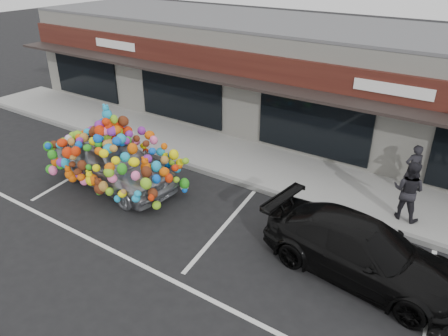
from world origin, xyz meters
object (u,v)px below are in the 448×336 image
Objects in this scene: toy_car at (113,158)px; pedestrian_b at (408,191)px; pedestrian_a at (413,169)px; black_sedan at (362,251)px.

pedestrian_b is at bearing -64.83° from toy_car.
toy_car reaches higher than pedestrian_a.
pedestrian_a is 1.64m from pedestrian_b.
pedestrian_a is 0.91× the size of pedestrian_b.
toy_car is at bearing 97.49° from black_sedan.
pedestrian_b is at bearing 57.22° from pedestrian_a.
toy_car is 3.19× the size of pedestrian_a.
pedestrian_a is at bearing -75.80° from pedestrian_b.
toy_car is 9.36m from pedestrian_a.
black_sedan is 2.74× the size of pedestrian_b.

